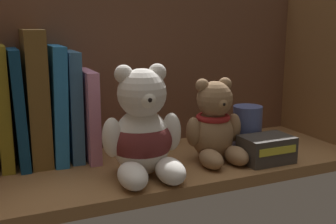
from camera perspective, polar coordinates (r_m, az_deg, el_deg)
shelf_board at (r=74.50cm, az=-0.40°, el=-7.51°), size 70.29×24.15×2.00cm
shelf_back_panel at (r=82.41cm, az=-3.96°, el=5.57°), size 72.69×1.20×33.22cm
shelf_side_panel_right at (r=91.12cm, az=20.89°, el=5.45°), size 1.60×26.55×33.22cm
book_2 at (r=74.44cm, az=-21.76°, el=0.59°), size 2.06×9.73×20.53cm
book_3 at (r=74.61cm, az=-19.93°, el=0.53°), size 2.20×11.53×19.99cm
book_4 at (r=74.58cm, az=-17.69°, el=1.88°), size 3.42×10.54×23.00cm
book_5 at (r=75.23cm, az=-15.11°, el=1.08°), size 2.86×11.43×20.38cm
book_6 at (r=75.77cm, az=-13.09°, el=0.87°), size 2.27×10.12×19.31cm
book_7 at (r=76.61cm, az=-11.15°, el=-0.18°), size 1.99×13.36×15.97cm
teddy_bear_larger at (r=65.71cm, az=-3.49°, el=-2.93°), size 13.08×13.70×17.87cm
teddy_bear_smaller at (r=73.51cm, az=6.43°, el=-1.93°), size 10.69×10.83×14.68cm
pillar_candle at (r=79.81cm, az=10.78°, el=-2.30°), size 5.47×5.47×8.82cm
small_product_box at (r=75.26cm, az=13.34°, el=-4.97°), size 8.85×6.22×4.64cm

